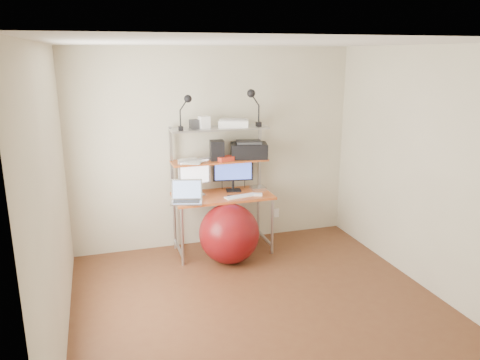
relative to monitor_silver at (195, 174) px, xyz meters
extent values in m
plane|color=brown|center=(0.32, -1.54, -1.00)|extent=(3.60, 3.60, 0.00)
plane|color=white|center=(0.32, -1.54, 1.50)|extent=(3.60, 3.60, 0.00)
plane|color=beige|center=(0.32, 0.26, 0.25)|extent=(3.60, 0.00, 3.60)
plane|color=beige|center=(0.32, -3.34, 0.25)|extent=(3.60, 0.00, 3.60)
plane|color=beige|center=(-1.48, -1.54, 0.25)|extent=(0.00, 3.60, 3.60)
plane|color=beige|center=(2.12, -1.54, 0.25)|extent=(0.00, 3.60, 3.60)
cube|color=#C56026|center=(0.32, -0.10, -0.27)|extent=(1.20, 0.60, 0.03)
cylinder|color=#AEAEB3|center=(-0.24, -0.36, -0.64)|extent=(0.04, 0.04, 0.71)
cylinder|color=#AEAEB3|center=(-0.24, 0.16, -0.64)|extent=(0.04, 0.04, 0.71)
cylinder|color=#AEAEB3|center=(0.88, -0.36, -0.64)|extent=(0.04, 0.04, 0.71)
cylinder|color=#AEAEB3|center=(0.88, 0.16, -0.64)|extent=(0.04, 0.04, 0.71)
cube|color=#AEAEB3|center=(-0.25, 0.16, 0.15)|extent=(0.03, 0.04, 0.84)
cube|color=#AEAEB3|center=(0.89, 0.16, 0.15)|extent=(0.03, 0.04, 0.84)
cube|color=#C56026|center=(0.32, 0.03, 0.14)|extent=(1.18, 0.34, 0.02)
cube|color=#AEAEB3|center=(0.32, 0.03, 0.54)|extent=(1.18, 0.34, 0.02)
cube|color=white|center=(1.17, 0.24, -0.70)|extent=(0.08, 0.01, 0.12)
cube|color=#B0AFB4|center=(0.00, -0.02, -0.25)|extent=(0.23, 0.20, 0.01)
cylinder|color=#B0AFB4|center=(0.00, 0.00, -0.19)|extent=(0.03, 0.03, 0.11)
cube|color=#B0AFB4|center=(0.00, 0.00, 0.03)|extent=(0.42, 0.16, 0.32)
plane|color=white|center=(0.00, -0.02, 0.03)|extent=(0.37, 0.12, 0.39)
cube|color=black|center=(0.49, 0.02, -0.25)|extent=(0.20, 0.17, 0.01)
cylinder|color=black|center=(0.49, 0.04, -0.18)|extent=(0.03, 0.03, 0.11)
cube|color=black|center=(0.49, 0.04, 0.02)|extent=(0.51, 0.11, 0.31)
plane|color=blue|center=(0.49, 0.02, 0.02)|extent=(0.45, 0.07, 0.46)
cube|color=silver|center=(-0.16, -0.28, -0.25)|extent=(0.41, 0.33, 0.02)
cube|color=#313134|center=(-0.16, -0.28, -0.24)|extent=(0.33, 0.23, 0.00)
cube|color=silver|center=(-0.13, -0.16, -0.12)|extent=(0.36, 0.16, 0.23)
plane|color=#7A94CB|center=(-0.13, -0.16, -0.12)|extent=(0.34, 0.17, 0.31)
cube|color=white|center=(0.51, -0.25, -0.25)|extent=(0.42, 0.19, 0.01)
cube|color=white|center=(0.72, -0.27, -0.24)|extent=(0.11, 0.09, 0.03)
cube|color=silver|center=(0.81, -0.01, -0.24)|extent=(0.19, 0.19, 0.03)
cube|color=black|center=(0.38, -0.23, -0.25)|extent=(0.09, 0.13, 0.01)
cube|color=black|center=(0.70, 0.03, 0.25)|extent=(0.50, 0.40, 0.18)
cube|color=#313134|center=(0.70, 0.03, 0.35)|extent=(0.35, 0.29, 0.03)
cube|color=black|center=(0.29, 0.02, 0.28)|extent=(0.18, 0.18, 0.24)
cube|color=red|center=(0.37, -0.05, 0.18)|extent=(0.22, 0.18, 0.05)
cube|color=white|center=(0.50, 0.03, 0.60)|extent=(0.41, 0.33, 0.08)
cube|color=#B0AFB4|center=(0.50, 0.03, 0.64)|extent=(0.35, 0.27, 0.01)
cube|color=white|center=(0.14, 0.03, 0.63)|extent=(0.14, 0.12, 0.14)
cube|color=#313134|center=(0.02, 0.06, 0.61)|extent=(0.11, 0.11, 0.10)
cube|color=black|center=(-0.17, -0.08, 0.58)|extent=(0.05, 0.06, 0.05)
cylinder|color=black|center=(-0.17, -0.08, 0.70)|extent=(0.02, 0.02, 0.18)
sphere|color=black|center=(-0.07, -0.09, 0.92)|extent=(0.09, 0.09, 0.09)
cube|color=black|center=(0.80, -0.05, 0.58)|extent=(0.06, 0.07, 0.06)
cylinder|color=black|center=(0.80, -0.05, 0.71)|extent=(0.02, 0.02, 0.20)
sphere|color=black|center=(0.69, -0.06, 0.96)|extent=(0.10, 0.10, 0.10)
sphere|color=maroon|center=(0.31, -0.43, -0.64)|extent=(0.71, 0.71, 0.71)
cube|color=white|center=(-0.06, 0.05, 0.16)|extent=(0.24, 0.30, 0.00)
cube|color=white|center=(-0.02, -0.02, 0.16)|extent=(0.32, 0.35, 0.00)
cube|color=white|center=(-0.04, 0.01, 0.17)|extent=(0.27, 0.32, 0.00)
cube|color=white|center=(-0.03, 0.03, 0.17)|extent=(0.25, 0.31, 0.00)
camera|label=1|loc=(-1.11, -5.39, 1.42)|focal=35.00mm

